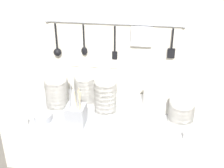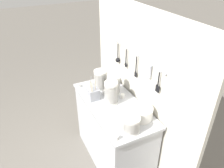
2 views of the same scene
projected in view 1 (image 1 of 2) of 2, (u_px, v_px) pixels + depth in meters
name	position (u px, v px, depth m)	size (l,w,h in m)	color
counter	(108.00, 162.00, 2.26)	(1.16, 0.54, 0.87)	#ADAFB5
back_wall	(114.00, 81.00, 2.30)	(1.96, 0.09, 1.88)	beige
bowl_stack_tall_left	(105.00, 96.00, 1.98)	(0.14, 0.14, 0.26)	silver
bowl_stack_back_corner	(85.00, 89.00, 2.11)	(0.14, 0.14, 0.23)	silver
bowl_stack_wide_centre	(57.00, 92.00, 2.05)	(0.15, 0.15, 0.24)	silver
bowl_stack_nested_right	(181.00, 111.00, 1.92)	(0.16, 0.16, 0.16)	silver
plate_stack	(161.00, 97.00, 2.11)	(0.23, 0.23, 0.12)	silver
steel_mixing_bowl	(43.00, 117.00, 1.97)	(0.11, 0.11, 0.04)	#93969E
cutlery_caddy	(76.00, 115.00, 1.91)	(0.12, 0.12, 0.28)	#93969E
cup_front_left	(76.00, 108.00, 2.07)	(0.05, 0.05, 0.05)	silver
cup_edge_far	(24.00, 123.00, 1.91)	(0.05, 0.05, 0.05)	silver
cup_back_right	(187.00, 136.00, 1.79)	(0.05, 0.05, 0.05)	silver
cup_back_left	(104.00, 98.00, 2.18)	(0.05, 0.05, 0.05)	silver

